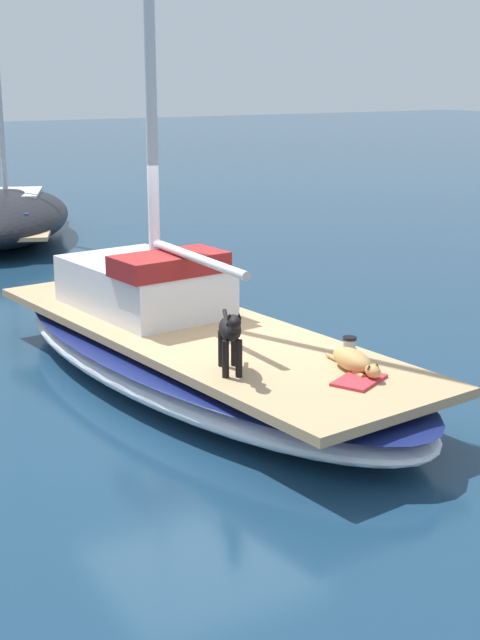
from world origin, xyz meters
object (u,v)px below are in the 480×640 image
Objects in this scene: sailboat_main at (197,356)px; deck_towel at (359,380)px; dog_tan at (354,361)px; deck_winch at (349,347)px; dog_black at (230,332)px; moored_boat_far_astern at (4,215)px.

sailboat_main is 13.35× the size of deck_towel.
deck_winch is (0.27, 0.44, -0.01)m from dog_tan.
moored_boat_far_astern is at bearing 84.28° from dog_black.
sailboat_main is 7.84× the size of dog_tan.
moored_boat_far_astern is (0.27, 12.99, -0.12)m from deck_towel.
dog_black is at bearing 173.59° from deck_winch.
dog_black is 4.26× the size of deck_winch.
moored_boat_far_astern is at bearing 88.82° from deck_towel.
deck_winch is 12.28m from moored_boat_far_astern.
dog_black is at bearing 151.57° from dog_tan.
deck_towel is at bearing -78.45° from sailboat_main.
dog_black is 0.12× the size of moored_boat_far_astern.
deck_towel is (0.95, -0.87, -0.41)m from dog_black.
dog_tan is at bearing -90.55° from moored_boat_far_astern.
dog_tan is 12.71m from moored_boat_far_astern.
deck_towel is (-0.42, -0.71, -0.08)m from deck_winch.
deck_towel is (-0.15, -0.28, -0.09)m from dog_tan.
sailboat_main is 2.30m from dog_tan.
dog_black is 1.35m from deck_towel.
dog_black is at bearing -95.72° from moored_boat_far_astern.
deck_towel is (0.50, -2.44, 0.34)m from sailboat_main.
deck_winch is 0.03× the size of moored_boat_far_astern.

